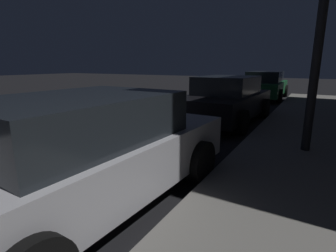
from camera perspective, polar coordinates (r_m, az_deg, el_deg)
car_silver at (r=3.45m, az=-17.59°, el=-5.24°), size 2.28×4.39×1.43m
car_black at (r=8.38m, az=12.69°, el=5.65°), size 2.16×4.24×1.43m
car_green at (r=14.81m, az=20.51°, el=8.39°), size 2.08×4.62×1.43m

